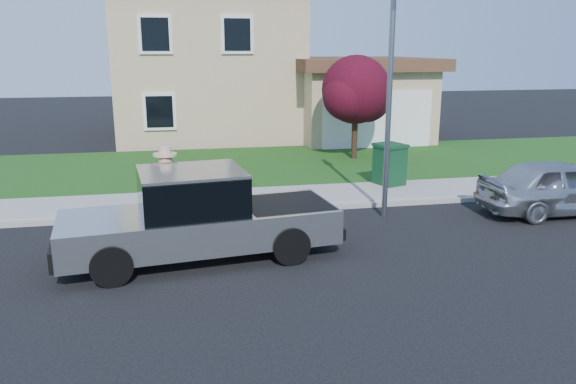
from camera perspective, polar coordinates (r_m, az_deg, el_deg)
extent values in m
plane|color=black|center=(11.64, -3.19, -6.28)|extent=(80.00, 80.00, 0.00)
cube|color=gray|center=(14.48, -0.84, -1.78)|extent=(40.00, 0.20, 0.12)
cube|color=gray|center=(15.52, -1.56, -0.61)|extent=(40.00, 2.00, 0.15)
cube|color=#173F12|center=(19.86, -3.70, 2.66)|extent=(40.00, 7.00, 0.10)
cube|color=tan|center=(27.83, -8.21, 12.49)|extent=(8.00, 9.00, 6.40)
cube|color=tan|center=(26.14, 6.83, 8.89)|extent=(5.50, 6.00, 3.20)
cube|color=white|center=(23.34, 9.06, 7.28)|extent=(4.60, 0.12, 2.30)
cube|color=#4C2D1E|center=(26.03, 6.95, 12.84)|extent=(6.20, 6.80, 0.50)
cube|color=white|center=(23.25, -13.34, 15.33)|extent=(1.30, 0.10, 1.50)
cube|color=white|center=(23.36, -5.18, 15.64)|extent=(1.30, 0.10, 1.50)
cube|color=black|center=(23.38, -12.91, 7.97)|extent=(1.30, 0.10, 1.50)
cylinder|color=black|center=(10.49, -17.50, -7.13)|extent=(0.78, 0.37, 0.75)
cylinder|color=black|center=(12.13, -17.67, -4.20)|extent=(0.78, 0.37, 0.75)
cylinder|color=black|center=(10.99, 0.24, -5.44)|extent=(0.78, 0.37, 0.75)
cylinder|color=black|center=(12.56, -2.25, -2.86)|extent=(0.78, 0.37, 0.75)
cube|color=#A9ADB1|center=(11.34, -8.87, -3.51)|extent=(5.56, 2.54, 0.68)
cube|color=black|center=(11.12, -9.73, -0.07)|extent=(2.18, 1.98, 0.80)
cube|color=#A9ADB1|center=(11.03, -9.82, 2.02)|extent=(2.18, 1.98, 0.08)
cube|color=black|center=(11.64, -0.22, -1.21)|extent=(1.88, 1.80, 0.06)
cube|color=black|center=(11.31, -22.57, -5.25)|extent=(0.33, 1.79, 0.38)
cube|color=black|center=(12.09, 3.96, -3.11)|extent=(0.33, 1.79, 0.24)
cube|color=black|center=(12.05, -13.98, 0.38)|extent=(0.14, 0.22, 0.17)
imported|color=tan|center=(12.45, -12.15, -0.60)|extent=(0.81, 0.67, 1.90)
cylinder|color=tan|center=(12.23, -12.39, 3.80)|extent=(0.51, 0.51, 0.05)
cylinder|color=tan|center=(12.22, -12.41, 4.15)|extent=(0.25, 0.25, 0.18)
imported|color=#AEB1B5|center=(15.78, 26.00, 0.50)|extent=(4.15, 1.72, 1.40)
cylinder|color=black|center=(20.96, 6.77, 5.74)|extent=(0.22, 0.22, 1.72)
sphere|color=#450E1B|center=(20.77, 6.91, 10.29)|extent=(2.47, 2.47, 2.47)
sphere|color=#450E1B|center=(21.27, 8.01, 9.48)|extent=(1.83, 1.83, 1.83)
sphere|color=#450E1B|center=(20.35, 6.00, 9.62)|extent=(1.72, 1.72, 1.72)
cube|color=#0F381C|center=(16.92, 10.27, 2.66)|extent=(0.90, 0.97, 1.13)
cube|color=#0F381C|center=(16.81, 10.37, 4.69)|extent=(0.99, 1.06, 0.09)
cylinder|color=slate|center=(13.77, 10.21, 8.71)|extent=(0.13, 0.13, 5.57)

